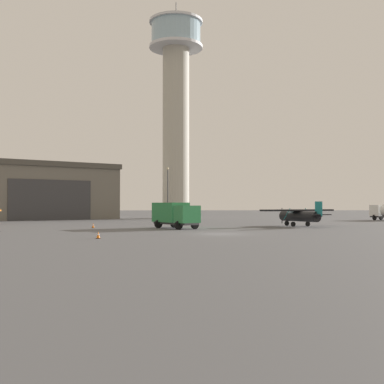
# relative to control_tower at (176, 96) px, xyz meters

# --- Properties ---
(ground_plane) EXTENTS (400.00, 400.00, 0.00)m
(ground_plane) POSITION_rel_control_tower_xyz_m (4.30, -55.03, -25.68)
(ground_plane) COLOR #545456
(control_tower) EXTENTS (11.28, 11.28, 45.78)m
(control_tower) POSITION_rel_control_tower_xyz_m (0.00, 0.00, 0.00)
(control_tower) COLOR #B2AD9E
(control_tower) RESTS_ON ground_plane
(hangar) EXTENTS (36.38, 34.58, 10.93)m
(hangar) POSITION_rel_control_tower_xyz_m (-28.95, -2.32, -20.19)
(hangar) COLOR #6B665B
(hangar) RESTS_ON ground_plane
(airplane_black) EXTENTS (10.57, 8.41, 3.24)m
(airplane_black) POSITION_rel_control_tower_xyz_m (16.05, -39.44, -24.17)
(airplane_black) COLOR black
(airplane_black) RESTS_ON ground_plane
(truck_box_green) EXTENTS (5.84, 7.04, 3.09)m
(truck_box_green) POSITION_rel_control_tower_xyz_m (-0.18, -43.99, -23.94)
(truck_box_green) COLOR #38383D
(truck_box_green) RESTS_ON ground_plane
(light_post_west) EXTENTS (0.44, 0.44, 9.96)m
(light_post_west) POSITION_rel_control_tower_xyz_m (-1.55, -9.43, -19.84)
(light_post_west) COLOR #38383D
(light_post_west) RESTS_ON ground_plane
(traffic_cone_near_right) EXTENTS (0.36, 0.36, 0.60)m
(traffic_cone_near_right) POSITION_rel_control_tower_xyz_m (-6.55, -61.24, -25.38)
(traffic_cone_near_right) COLOR black
(traffic_cone_near_right) RESTS_ON ground_plane
(traffic_cone_mid_apron) EXTENTS (0.36, 0.36, 0.64)m
(traffic_cone_mid_apron) POSITION_rel_control_tower_xyz_m (-10.08, -42.60, -25.36)
(traffic_cone_mid_apron) COLOR black
(traffic_cone_mid_apron) RESTS_ON ground_plane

